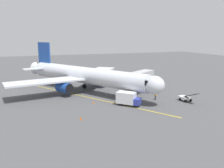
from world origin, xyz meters
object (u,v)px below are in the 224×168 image
at_px(box_truck_near_nose, 128,99).
at_px(safety_cone_nose_right, 81,118).
at_px(jet_bridge, 137,79).
at_px(ground_crew_marshaller, 155,96).
at_px(airplane, 85,75).
at_px(belt_loader_portside, 185,98).
at_px(safety_cone_nose_left, 94,102).

height_order(box_truck_near_nose, safety_cone_nose_right, box_truck_near_nose).
distance_m(jet_bridge, ground_crew_marshaller, 6.25).
bearing_deg(ground_crew_marshaller, airplane, -43.91).
bearing_deg(belt_loader_portside, ground_crew_marshaller, -30.34).
bearing_deg(box_truck_near_nose, safety_cone_nose_left, -30.01).
height_order(airplane, safety_cone_nose_left, airplane).
bearing_deg(airplane, safety_cone_nose_left, 86.26).
xyz_separation_m(airplane, safety_cone_nose_right, (5.08, 18.28, -3.73)).
xyz_separation_m(jet_bridge, safety_cone_nose_left, (11.22, 3.57, -3.49)).
bearing_deg(ground_crew_marshaller, belt_loader_portside, 149.66).
bearing_deg(safety_cone_nose_left, ground_crew_marshaller, 172.74).
height_order(jet_bridge, safety_cone_nose_left, jet_bridge).
relative_size(jet_bridge, safety_cone_nose_left, 19.37).
bearing_deg(airplane, box_truck_near_nose, 111.16).
distance_m(belt_loader_portside, safety_cone_nose_left, 18.89).
bearing_deg(box_truck_near_nose, safety_cone_nose_right, 23.73).
xyz_separation_m(airplane, box_truck_near_nose, (-5.31, 13.71, -2.62)).
bearing_deg(box_truck_near_nose, airplane, -68.84).
xyz_separation_m(ground_crew_marshaller, safety_cone_nose_right, (17.46, 6.36, -0.61)).
bearing_deg(jet_bridge, ground_crew_marshaller, 109.29).
bearing_deg(jet_bridge, belt_loader_portside, 130.41).
bearing_deg(airplane, jet_bridge, 147.64).
relative_size(airplane, ground_crew_marshaller, 20.99).
relative_size(box_truck_near_nose, belt_loader_portside, 0.99).
distance_m(airplane, jet_bridge, 12.50).
distance_m(airplane, ground_crew_marshaller, 17.47).
xyz_separation_m(ground_crew_marshaller, belt_loader_portside, (-5.23, 3.06, -0.17)).
bearing_deg(jet_bridge, safety_cone_nose_left, 17.66).
relative_size(ground_crew_marshaller, box_truck_near_nose, 0.37).
xyz_separation_m(belt_loader_portside, safety_cone_nose_right, (22.69, 3.29, -0.44)).
height_order(airplane, ground_crew_marshaller, airplane).
relative_size(jet_bridge, ground_crew_marshaller, 6.23).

